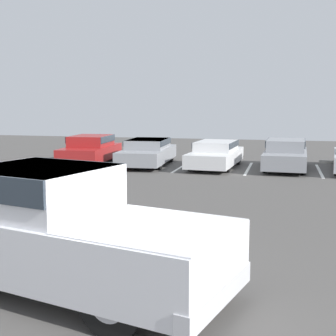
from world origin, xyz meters
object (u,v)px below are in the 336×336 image
Objects in this scene: parked_sedan_b at (148,151)px; parked_sedan_d at (286,154)px; parked_sedan_c at (216,153)px; pickup_truck at (55,229)px; parked_sedan_a at (91,148)px.

parked_sedan_d is at bearing 87.77° from parked_sedan_b.
parked_sedan_b is 1.02× the size of parked_sedan_c.
pickup_truck is 15.08m from parked_sedan_a.
pickup_truck is 1.35× the size of parked_sedan_d.
parked_sedan_b is 3.08m from parked_sedan_c.
pickup_truck reaches higher than parked_sedan_d.
parked_sedan_b is 1.09× the size of parked_sedan_d.
pickup_truck is 1.26× the size of parked_sedan_c.
parked_sedan_d is (2.94, 0.10, 0.06)m from parked_sedan_c.
parked_sedan_a is 0.95× the size of parked_sedan_c.
parked_sedan_d is at bearing 90.64° from pickup_truck.
parked_sedan_a is 1.02× the size of parked_sedan_d.
parked_sedan_c is at bearing 84.35° from parked_sedan_a.
parked_sedan_a reaches higher than parked_sedan_d.
parked_sedan_c is at bearing 86.78° from parked_sedan_b.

